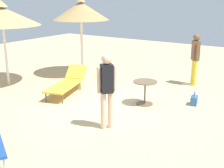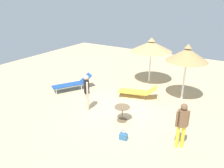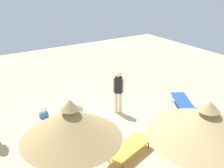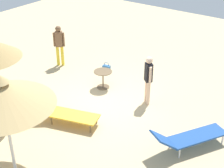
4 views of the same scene
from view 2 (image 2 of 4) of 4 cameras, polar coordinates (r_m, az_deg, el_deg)
name	(u,v)px [view 2 (image 2 of 4)]	position (r m, az deg, el deg)	size (l,w,h in m)	color
ground	(121,109)	(11.08, 2.31, -6.56)	(24.00, 24.00, 0.10)	tan
parasol_umbrella_center	(187,55)	(11.78, 18.86, 7.18)	(2.12, 2.12, 3.02)	white
parasol_umbrella_front	(151,46)	(13.80, 10.11, 9.61)	(2.54, 2.54, 2.88)	white
lounge_chair_near_right	(138,91)	(12.13, 6.69, -1.89)	(1.21, 2.15, 0.73)	gold
lounge_chair_back	(73,83)	(13.21, -10.09, 0.22)	(2.33, 1.70, 0.83)	#1E478C
person_standing_near_left	(182,123)	(8.32, 17.64, -9.48)	(0.35, 0.42, 1.78)	yellow
person_standing_far_left	(87,90)	(10.57, -6.57, -1.58)	(0.34, 0.37, 1.79)	beige
handbag	(123,136)	(8.82, 2.95, -13.35)	(0.23, 0.34, 0.41)	#336699
side_table_round	(122,111)	(9.85, 2.65, -6.97)	(0.69, 0.69, 0.69)	brown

